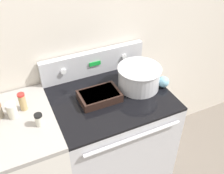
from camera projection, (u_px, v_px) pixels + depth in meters
The scene contains 10 objects.
kitchen_wall at pixel (89, 33), 1.90m from camera, with size 8.00×0.05×2.50m.
stove_range at pixel (111, 141), 2.11m from camera, with size 0.82×0.69×0.93m.
control_panel at pixel (94, 63), 1.99m from camera, with size 0.82×0.07×0.19m.
side_counter at pixel (29, 169), 1.89m from camera, with size 0.48×0.66×0.95m.
mixing_bowl at pixel (139, 76), 1.85m from camera, with size 0.31×0.31×0.16m.
casserole_dish at pixel (99, 96), 1.77m from camera, with size 0.27×0.18×0.06m.
ladle at pixel (162, 81), 1.90m from camera, with size 0.08×0.31×0.08m.
spice_jar_black_cap at pixel (39, 120), 1.56m from camera, with size 0.05×0.05×0.08m.
spice_jar_red_cap at pixel (22, 102), 1.66m from camera, with size 0.05×0.05×0.12m.
spice_jar_white_cap at pixel (12, 110), 1.61m from camera, with size 0.07×0.07×0.10m.
Camera 1 is at (-0.59, -0.95, 2.09)m, focal length 42.00 mm.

